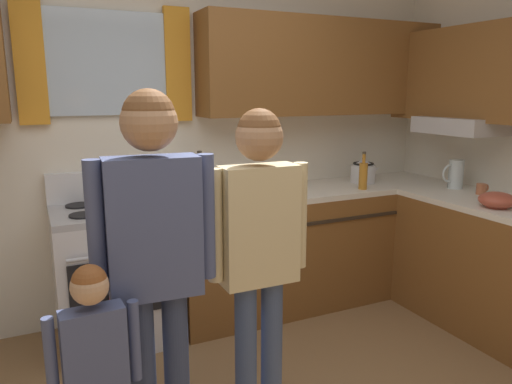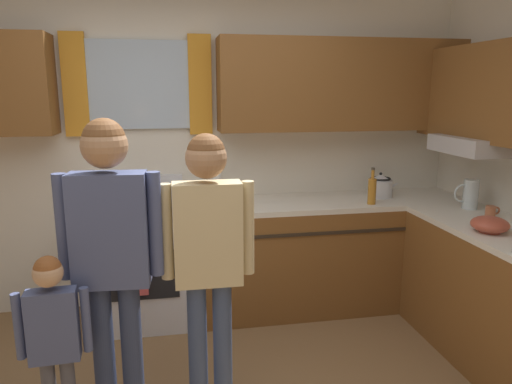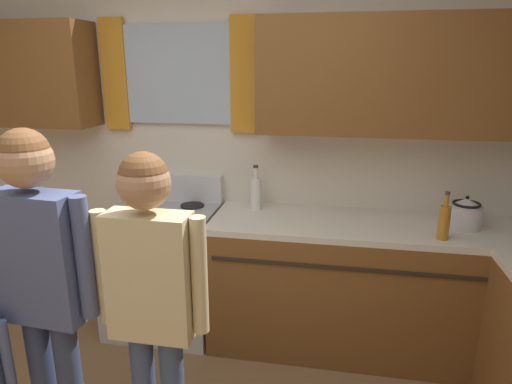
{
  "view_description": "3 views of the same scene",
  "coord_description": "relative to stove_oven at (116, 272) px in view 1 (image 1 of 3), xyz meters",
  "views": [
    {
      "loc": [
        -0.82,
        -1.56,
        1.63
      ],
      "look_at": [
        0.33,
        0.88,
        1.07
      ],
      "focal_mm": 33.87,
      "sensor_mm": 36.0,
      "label": 1
    },
    {
      "loc": [
        -0.1,
        -2.04,
        1.77
      ],
      "look_at": [
        0.43,
        0.85,
        1.14
      ],
      "focal_mm": 33.37,
      "sensor_mm": 36.0,
      "label": 2
    },
    {
      "loc": [
        0.81,
        -1.22,
        1.88
      ],
      "look_at": [
        0.41,
        0.97,
        1.24
      ],
      "focal_mm": 31.12,
      "sensor_mm": 36.0,
      "label": 3
    }
  ],
  "objects": [
    {
      "name": "adult_holding_child",
      "position": [
        -0.02,
        -1.24,
        0.57
      ],
      "size": [
        0.51,
        0.22,
        1.64
      ],
      "color": "#2D3856",
      "rests_on": "ground"
    },
    {
      "name": "cup_terracotta",
      "position": [
        2.48,
        -0.71,
        0.47
      ],
      "size": [
        0.11,
        0.07,
        0.08
      ],
      "color": "#B76642",
      "rests_on": "kitchen_counter_run"
    },
    {
      "name": "bottle_milk_white",
      "position": [
        0.65,
        0.16,
        0.55
      ],
      "size": [
        0.08,
        0.08,
        0.31
      ],
      "color": "white",
      "rests_on": "kitchen_counter_run"
    },
    {
      "name": "adult_in_plaid",
      "position": [
        0.46,
        -1.21,
        0.51
      ],
      "size": [
        0.49,
        0.21,
        1.56
      ],
      "color": "#38476B",
      "rests_on": "ground"
    },
    {
      "name": "kitchen_counter_run",
      "position": [
        1.85,
        -0.39,
        -0.02
      ],
      "size": [
        2.28,
        2.03,
        0.9
      ],
      "color": "brown",
      "rests_on": "ground"
    },
    {
      "name": "water_pitcher",
      "position": [
        2.47,
        -0.47,
        0.54
      ],
      "size": [
        0.19,
        0.11,
        0.22
      ],
      "color": "silver",
      "rests_on": "kitchen_counter_run"
    },
    {
      "name": "stove_oven",
      "position": [
        0.0,
        0.0,
        0.0
      ],
      "size": [
        0.75,
        0.67,
        1.1
      ],
      "color": "silver",
      "rests_on": "ground"
    },
    {
      "name": "small_child",
      "position": [
        -0.29,
        -1.38,
        0.17
      ],
      "size": [
        0.34,
        0.14,
        1.02
      ],
      "color": "#4C4C56",
      "rests_on": "ground"
    },
    {
      "name": "bottle_oil_amber",
      "position": [
        1.82,
        -0.2,
        0.54
      ],
      "size": [
        0.06,
        0.06,
        0.29
      ],
      "color": "#B27223",
      "rests_on": "kitchen_counter_run"
    },
    {
      "name": "back_wall_unit",
      "position": [
        0.41,
        0.27,
        1.04
      ],
      "size": [
        4.6,
        0.42,
        2.6
      ],
      "color": "silver",
      "rests_on": "ground"
    },
    {
      "name": "mixing_bowl",
      "position": [
        2.23,
        -1.04,
        0.48
      ],
      "size": [
        0.23,
        0.23,
        0.1
      ],
      "color": "#B24C38",
      "rests_on": "kitchen_counter_run"
    },
    {
      "name": "stovetop_kettle",
      "position": [
        1.99,
        0.03,
        0.53
      ],
      "size": [
        0.27,
        0.2,
        0.21
      ],
      "color": "silver",
      "rests_on": "kitchen_counter_run"
    }
  ]
}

